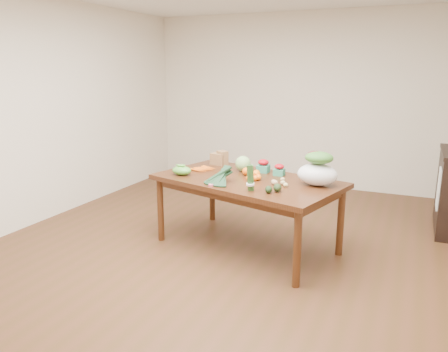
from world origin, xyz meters
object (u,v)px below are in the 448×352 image
at_px(mandarin_cluster, 253,176).
at_px(cabbage, 243,164).
at_px(paper_bag, 219,158).
at_px(kale_bunch, 218,176).
at_px(salad_bag, 317,170).
at_px(dining_table, 247,213).
at_px(asparagus_bundle, 250,178).

bearing_deg(mandarin_cluster, cabbage, 126.02).
xyz_separation_m(paper_bag, cabbage, (0.38, -0.19, 0.00)).
height_order(cabbage, mandarin_cluster, cabbage).
height_order(kale_bunch, salad_bag, salad_bag).
bearing_deg(salad_bag, mandarin_cluster, -175.04).
bearing_deg(dining_table, asparagus_bundle, -50.63).
xyz_separation_m(mandarin_cluster, kale_bunch, (-0.26, -0.30, 0.04)).
relative_size(mandarin_cluster, salad_bag, 0.47).
relative_size(paper_bag, kale_bunch, 0.58).
relative_size(kale_bunch, asparagus_bundle, 1.60).
bearing_deg(dining_table, salad_bag, 17.66).
bearing_deg(mandarin_cluster, dining_table, 161.08).
relative_size(mandarin_cluster, kale_bunch, 0.45).
distance_m(mandarin_cluster, kale_bunch, 0.39).
relative_size(paper_bag, mandarin_cluster, 1.29).
bearing_deg(cabbage, mandarin_cluster, -53.98).
distance_m(dining_table, kale_bunch, 0.59).
bearing_deg(salad_bag, cabbage, 163.17).
xyz_separation_m(mandarin_cluster, asparagus_bundle, (0.12, -0.39, 0.08)).
distance_m(dining_table, cabbage, 0.57).
xyz_separation_m(paper_bag, salad_bag, (1.25, -0.46, 0.07)).
bearing_deg(asparagus_bundle, kale_bunch, -179.73).
xyz_separation_m(asparagus_bundle, salad_bag, (0.52, 0.45, 0.02)).
xyz_separation_m(dining_table, kale_bunch, (-0.19, -0.32, 0.45)).
distance_m(asparagus_bundle, salad_bag, 0.69).
bearing_deg(dining_table, mandarin_cluster, -3.90).
relative_size(cabbage, kale_bunch, 0.42).
height_order(paper_bag, mandarin_cluster, paper_bag).
distance_m(kale_bunch, salad_bag, 0.96).
bearing_deg(paper_bag, kale_bunch, -66.19).
height_order(mandarin_cluster, salad_bag, salad_bag).
xyz_separation_m(dining_table, paper_bag, (-0.55, 0.49, 0.46)).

